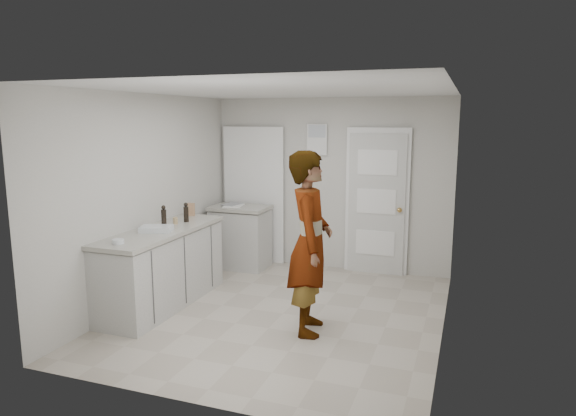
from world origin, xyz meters
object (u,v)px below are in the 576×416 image
at_px(person, 310,243).
at_px(oil_cruet_b, 164,217).
at_px(egg_bowl, 118,242).
at_px(spice_jar, 175,221).
at_px(oil_cruet_a, 186,213).
at_px(baking_dish, 156,229).
at_px(cake_mix_box, 191,209).

height_order(person, oil_cruet_b, person).
bearing_deg(egg_bowl, oil_cruet_b, 89.01).
distance_m(spice_jar, oil_cruet_a, 0.19).
bearing_deg(person, spice_jar, 62.94).
distance_m(oil_cruet_b, baking_dish, 0.22).
xyz_separation_m(cake_mix_box, baking_dish, (0.12, -0.97, -0.06)).
xyz_separation_m(oil_cruet_a, egg_bowl, (-0.07, -1.23, -0.09)).
distance_m(oil_cruet_a, baking_dish, 0.60).
height_order(person, oil_cruet_a, person).
distance_m(cake_mix_box, oil_cruet_a, 0.41).
xyz_separation_m(spice_jar, egg_bowl, (-0.02, -1.07, -0.02)).
bearing_deg(spice_jar, oil_cruet_b, -91.47).
relative_size(person, oil_cruet_b, 6.93).
bearing_deg(oil_cruet_b, spice_jar, 88.53).
distance_m(baking_dish, egg_bowl, 0.64).
height_order(cake_mix_box, egg_bowl, cake_mix_box).
xyz_separation_m(person, baking_dish, (-1.85, 0.02, 0.01)).
relative_size(spice_jar, oil_cruet_b, 0.32).
xyz_separation_m(baking_dish, egg_bowl, (-0.03, -0.64, -0.00)).
bearing_deg(oil_cruet_a, egg_bowl, -93.48).
height_order(oil_cruet_a, oil_cruet_b, oil_cruet_b).
relative_size(spice_jar, baking_dish, 0.21).
height_order(oil_cruet_b, baking_dish, oil_cruet_b).
bearing_deg(egg_bowl, spice_jar, 88.91).
distance_m(spice_jar, oil_cruet_b, 0.25).
bearing_deg(egg_bowl, person, 18.12).
relative_size(cake_mix_box, oil_cruet_a, 0.69).
relative_size(oil_cruet_a, oil_cruet_b, 0.90).
height_order(cake_mix_box, oil_cruet_a, oil_cruet_a).
xyz_separation_m(oil_cruet_b, egg_bowl, (-0.01, -0.83, -0.11)).
distance_m(cake_mix_box, egg_bowl, 1.61).
distance_m(person, cake_mix_box, 2.21).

